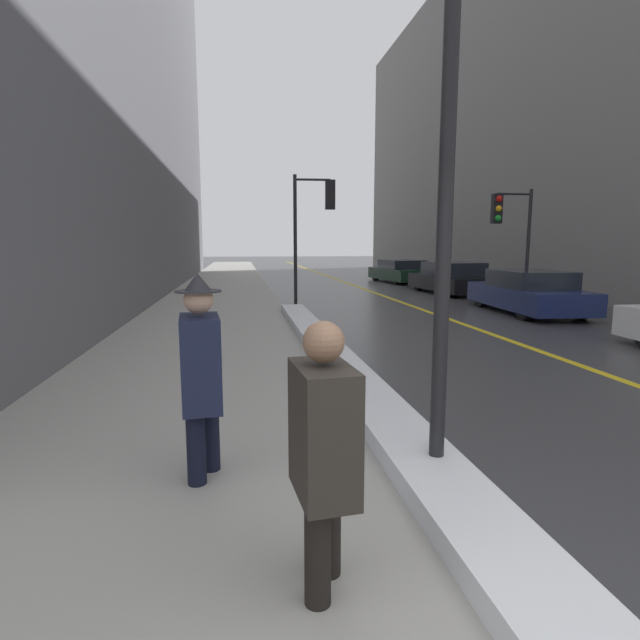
% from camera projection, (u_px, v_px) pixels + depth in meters
% --- Properties ---
extents(sidewalk_slab, '(4.00, 80.00, 0.01)m').
position_uv_depth(sidewalk_slab, '(218.00, 303.00, 16.25)').
color(sidewalk_slab, '#9E9B93').
rests_on(sidewalk_slab, ground).
extents(road_centre_stripe, '(0.16, 80.00, 0.00)m').
position_uv_depth(road_centre_stripe, '(395.00, 300.00, 17.19)').
color(road_centre_stripe, gold).
rests_on(road_centre_stripe, ground).
extents(snow_bank_curb, '(0.61, 13.78, 0.19)m').
position_uv_depth(snow_bank_curb, '(339.00, 363.00, 7.62)').
color(snow_bank_curb, white).
rests_on(snow_bank_curb, ground).
extents(building_facade_right, '(6.00, 36.00, 16.15)m').
position_uv_depth(building_facade_right, '(533.00, 116.00, 24.24)').
color(building_facade_right, slate).
rests_on(building_facade_right, ground).
extents(lamp_post, '(0.28, 0.28, 5.06)m').
position_uv_depth(lamp_post, '(450.00, 89.00, 3.65)').
color(lamp_post, black).
rests_on(lamp_post, ground).
extents(traffic_light_near, '(1.31, 0.33, 4.03)m').
position_uv_depth(traffic_light_near, '(316.00, 212.00, 15.58)').
color(traffic_light_near, black).
rests_on(traffic_light_near, ground).
extents(traffic_light_far, '(1.31, 0.32, 3.58)m').
position_uv_depth(traffic_light_far, '(509.00, 222.00, 15.40)').
color(traffic_light_far, black).
rests_on(traffic_light_far, ground).
extents(pedestrian_with_shoulder_bag, '(0.33, 0.71, 1.50)m').
position_uv_depth(pedestrian_with_shoulder_bag, '(323.00, 445.00, 2.65)').
color(pedestrian_with_shoulder_bag, black).
rests_on(pedestrian_with_shoulder_bag, ground).
extents(pedestrian_in_fedora, '(0.36, 0.54, 1.67)m').
position_uv_depth(pedestrian_in_fedora, '(201.00, 369.00, 3.95)').
color(pedestrian_in_fedora, black).
rests_on(pedestrian_in_fedora, ground).
extents(parked_car_navy, '(2.07, 4.52, 1.18)m').
position_uv_depth(parked_car_navy, '(528.00, 292.00, 13.91)').
color(parked_car_navy, navy).
rests_on(parked_car_navy, ground).
extents(parked_car_black, '(2.07, 4.41, 1.21)m').
position_uv_depth(parked_car_black, '(452.00, 279.00, 19.56)').
color(parked_car_black, black).
rests_on(parked_car_black, ground).
extents(parked_car_dark_green, '(2.30, 4.50, 1.13)m').
position_uv_depth(parked_car_dark_green, '(401.00, 272.00, 25.26)').
color(parked_car_dark_green, black).
rests_on(parked_car_dark_green, ground).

